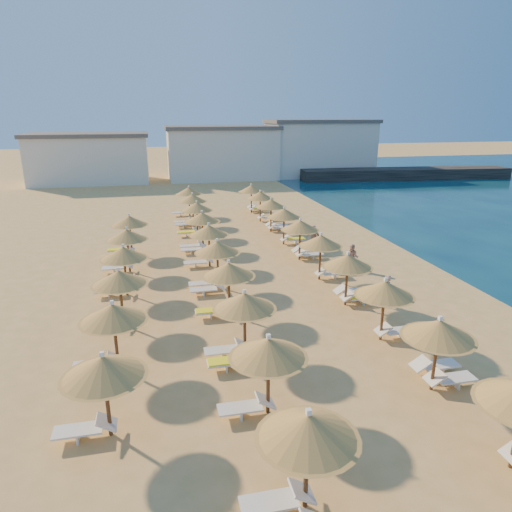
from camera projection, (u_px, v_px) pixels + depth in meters
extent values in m
plane|color=#E3A863|center=(299.00, 302.00, 22.96)|extent=(220.00, 220.00, 0.00)
cube|color=black|center=(405.00, 174.00, 64.88)|extent=(30.24, 6.66, 1.50)
cube|color=silver|center=(90.00, 160.00, 61.04)|extent=(15.00, 8.00, 6.00)
cube|color=#59514C|center=(87.00, 135.00, 60.06)|extent=(15.60, 8.48, 0.50)
cube|color=silver|center=(222.00, 154.00, 64.64)|extent=(15.00, 8.00, 6.80)
cube|color=#59514C|center=(221.00, 128.00, 63.54)|extent=(15.60, 8.48, 0.50)
cube|color=silver|center=(319.00, 149.00, 68.06)|extent=(15.00, 8.00, 7.60)
cube|color=#59514C|center=(321.00, 121.00, 66.84)|extent=(15.60, 8.48, 0.50)
cylinder|color=brown|center=(435.00, 361.00, 15.42)|extent=(0.12, 0.12, 2.24)
cone|color=#A47B2F|center=(439.00, 329.00, 15.06)|extent=(2.30, 2.30, 0.64)
cone|color=#A47B2F|center=(438.00, 336.00, 15.14)|extent=(2.48, 2.48, 0.12)
cube|color=white|center=(440.00, 318.00, 14.95)|extent=(0.12, 0.12, 0.14)
cylinder|color=brown|center=(382.00, 315.00, 18.87)|extent=(0.12, 0.12, 2.24)
cone|color=#A47B2F|center=(385.00, 288.00, 18.51)|extent=(2.30, 2.30, 0.64)
cone|color=#A47B2F|center=(384.00, 294.00, 18.59)|extent=(2.48, 2.48, 0.12)
cube|color=white|center=(386.00, 279.00, 18.40)|extent=(0.12, 0.12, 0.14)
cylinder|color=brown|center=(346.00, 284.00, 22.32)|extent=(0.12, 0.12, 2.24)
cone|color=#A47B2F|center=(348.00, 261.00, 21.96)|extent=(2.30, 2.30, 0.64)
cone|color=#A47B2F|center=(348.00, 266.00, 22.04)|extent=(2.48, 2.48, 0.12)
cube|color=white|center=(348.00, 253.00, 21.85)|extent=(0.12, 0.12, 0.14)
cylinder|color=brown|center=(320.00, 261.00, 25.77)|extent=(0.12, 0.12, 2.24)
cone|color=#A47B2F|center=(321.00, 240.00, 25.41)|extent=(2.30, 2.30, 0.64)
cone|color=#A47B2F|center=(321.00, 245.00, 25.49)|extent=(2.48, 2.48, 0.12)
cube|color=white|center=(321.00, 234.00, 25.30)|extent=(0.12, 0.12, 0.14)
cylinder|color=brown|center=(300.00, 243.00, 29.22)|extent=(0.12, 0.12, 2.24)
cone|color=#A47B2F|center=(300.00, 225.00, 28.86)|extent=(2.30, 2.30, 0.64)
cone|color=#A47B2F|center=(300.00, 229.00, 28.94)|extent=(2.48, 2.48, 0.12)
cube|color=white|center=(300.00, 219.00, 28.75)|extent=(0.12, 0.12, 0.14)
cylinder|color=brown|center=(284.00, 229.00, 32.67)|extent=(0.12, 0.12, 2.24)
cone|color=#A47B2F|center=(284.00, 213.00, 32.31)|extent=(2.30, 2.30, 0.64)
cone|color=#A47B2F|center=(284.00, 217.00, 32.39)|extent=(2.48, 2.48, 0.12)
cube|color=white|center=(284.00, 208.00, 32.20)|extent=(0.12, 0.12, 0.14)
cylinder|color=brown|center=(271.00, 218.00, 36.12)|extent=(0.12, 0.12, 2.24)
cone|color=#A47B2F|center=(271.00, 203.00, 35.76)|extent=(2.30, 2.30, 0.64)
cone|color=#A47B2F|center=(271.00, 206.00, 35.84)|extent=(2.48, 2.48, 0.12)
cube|color=white|center=(271.00, 198.00, 35.65)|extent=(0.12, 0.12, 0.14)
cylinder|color=brown|center=(260.00, 209.00, 39.57)|extent=(0.12, 0.12, 2.24)
cone|color=#A47B2F|center=(260.00, 195.00, 39.21)|extent=(2.30, 2.30, 0.64)
cone|color=#A47B2F|center=(260.00, 198.00, 39.29)|extent=(2.48, 2.48, 0.12)
cube|color=white|center=(260.00, 191.00, 39.10)|extent=(0.12, 0.12, 0.14)
cylinder|color=brown|center=(251.00, 201.00, 43.02)|extent=(0.12, 0.12, 2.24)
cone|color=#A47B2F|center=(251.00, 188.00, 42.66)|extent=(2.30, 2.30, 0.64)
cone|color=#A47B2F|center=(251.00, 191.00, 42.74)|extent=(2.48, 2.48, 0.12)
cube|color=white|center=(251.00, 184.00, 42.55)|extent=(0.12, 0.12, 0.14)
cylinder|color=brown|center=(306.00, 469.00, 10.76)|extent=(0.12, 0.12, 2.24)
cone|color=#A47B2F|center=(308.00, 426.00, 10.40)|extent=(2.30, 2.30, 0.64)
cone|color=#A47B2F|center=(308.00, 436.00, 10.48)|extent=(2.48, 2.48, 0.12)
cube|color=white|center=(309.00, 412.00, 10.28)|extent=(0.12, 0.12, 0.14)
cylinder|color=brown|center=(268.00, 382.00, 14.21)|extent=(0.12, 0.12, 2.24)
cone|color=#A47B2F|center=(268.00, 348.00, 13.85)|extent=(2.30, 2.30, 0.64)
cone|color=#A47B2F|center=(268.00, 355.00, 13.93)|extent=(2.48, 2.48, 0.12)
cube|color=white|center=(268.00, 336.00, 13.73)|extent=(0.12, 0.12, 0.14)
cylinder|color=brown|center=(245.00, 329.00, 17.66)|extent=(0.12, 0.12, 2.24)
cone|color=#A47B2F|center=(245.00, 301.00, 17.30)|extent=(2.30, 2.30, 0.64)
cone|color=#A47B2F|center=(245.00, 307.00, 17.38)|extent=(2.48, 2.48, 0.12)
cube|color=white|center=(244.00, 291.00, 17.18)|extent=(0.12, 0.12, 0.14)
cylinder|color=brown|center=(229.00, 294.00, 21.11)|extent=(0.12, 0.12, 2.24)
cone|color=#A47B2F|center=(229.00, 269.00, 20.75)|extent=(2.30, 2.30, 0.64)
cone|color=#A47B2F|center=(229.00, 275.00, 20.83)|extent=(2.48, 2.48, 0.12)
cube|color=white|center=(228.00, 261.00, 20.63)|extent=(0.12, 0.12, 0.14)
cylinder|color=brown|center=(218.00, 268.00, 24.56)|extent=(0.12, 0.12, 2.24)
cone|color=#A47B2F|center=(217.00, 247.00, 24.20)|extent=(2.30, 2.30, 0.64)
cone|color=#A47B2F|center=(217.00, 252.00, 24.28)|extent=(2.48, 2.48, 0.12)
cube|color=white|center=(217.00, 240.00, 24.08)|extent=(0.12, 0.12, 0.14)
cylinder|color=brown|center=(209.00, 249.00, 28.01)|extent=(0.12, 0.12, 2.24)
cone|color=#A47B2F|center=(209.00, 230.00, 27.65)|extent=(2.30, 2.30, 0.64)
cone|color=#A47B2F|center=(209.00, 234.00, 27.73)|extent=(2.48, 2.48, 0.12)
cube|color=white|center=(208.00, 224.00, 27.53)|extent=(0.12, 0.12, 0.14)
cylinder|color=brown|center=(203.00, 234.00, 31.46)|extent=(0.12, 0.12, 2.24)
cone|color=#A47B2F|center=(202.00, 217.00, 31.10)|extent=(2.30, 2.30, 0.64)
cone|color=#A47B2F|center=(202.00, 221.00, 31.18)|extent=(2.48, 2.48, 0.12)
cube|color=white|center=(202.00, 211.00, 30.98)|extent=(0.12, 0.12, 0.14)
cylinder|color=brown|center=(197.00, 222.00, 34.91)|extent=(0.12, 0.12, 2.24)
cone|color=#A47B2F|center=(197.00, 206.00, 34.55)|extent=(2.30, 2.30, 0.64)
cone|color=#A47B2F|center=(197.00, 210.00, 34.63)|extent=(2.48, 2.48, 0.12)
cube|color=white|center=(197.00, 201.00, 34.43)|extent=(0.12, 0.12, 0.14)
cylinder|color=brown|center=(193.00, 212.00, 38.36)|extent=(0.12, 0.12, 2.24)
cone|color=#A47B2F|center=(192.00, 198.00, 38.00)|extent=(2.30, 2.30, 0.64)
cone|color=#A47B2F|center=(193.00, 201.00, 38.08)|extent=(2.48, 2.48, 0.12)
cube|color=white|center=(192.00, 193.00, 37.88)|extent=(0.12, 0.12, 0.14)
cylinder|color=brown|center=(189.00, 204.00, 41.81)|extent=(0.12, 0.12, 2.24)
cone|color=#A47B2F|center=(189.00, 191.00, 41.45)|extent=(2.30, 2.30, 0.64)
cone|color=#A47B2F|center=(189.00, 194.00, 41.53)|extent=(2.48, 2.48, 0.12)
cube|color=white|center=(189.00, 186.00, 41.33)|extent=(0.12, 0.12, 0.14)
cylinder|color=brown|center=(107.00, 402.00, 13.20)|extent=(0.12, 0.12, 2.24)
cone|color=#A47B2F|center=(103.00, 366.00, 12.84)|extent=(2.30, 2.30, 0.64)
cone|color=#A47B2F|center=(104.00, 374.00, 12.92)|extent=(2.48, 2.48, 0.12)
cube|color=white|center=(102.00, 354.00, 12.73)|extent=(0.12, 0.12, 0.14)
cylinder|color=brown|center=(116.00, 342.00, 16.65)|extent=(0.12, 0.12, 2.24)
cone|color=#A47B2F|center=(113.00, 312.00, 16.29)|extent=(2.30, 2.30, 0.64)
cone|color=#A47B2F|center=(114.00, 319.00, 16.37)|extent=(2.48, 2.48, 0.12)
cube|color=white|center=(112.00, 302.00, 16.18)|extent=(0.12, 0.12, 0.14)
cylinder|color=brown|center=(122.00, 303.00, 20.10)|extent=(0.12, 0.12, 2.24)
cone|color=#A47B2F|center=(119.00, 277.00, 19.74)|extent=(2.30, 2.30, 0.64)
cone|color=#A47B2F|center=(120.00, 283.00, 19.82)|extent=(2.48, 2.48, 0.12)
cube|color=white|center=(118.00, 269.00, 19.63)|extent=(0.12, 0.12, 0.14)
cylinder|color=brown|center=(126.00, 275.00, 23.55)|extent=(0.12, 0.12, 2.24)
cone|color=#A47B2F|center=(124.00, 253.00, 23.19)|extent=(2.30, 2.30, 0.64)
cone|color=#A47B2F|center=(124.00, 258.00, 23.27)|extent=(2.48, 2.48, 0.12)
cube|color=white|center=(123.00, 245.00, 23.08)|extent=(0.12, 0.12, 0.14)
cylinder|color=brown|center=(129.00, 254.00, 27.00)|extent=(0.12, 0.12, 2.24)
cone|color=#A47B2F|center=(127.00, 235.00, 26.64)|extent=(2.30, 2.30, 0.64)
cone|color=#A47B2F|center=(127.00, 239.00, 26.72)|extent=(2.48, 2.48, 0.12)
cube|color=white|center=(126.00, 228.00, 26.53)|extent=(0.12, 0.12, 0.14)
cylinder|color=brown|center=(131.00, 238.00, 30.45)|extent=(0.12, 0.12, 2.24)
cone|color=#A47B2F|center=(129.00, 220.00, 30.09)|extent=(2.30, 2.30, 0.64)
cone|color=#A47B2F|center=(130.00, 224.00, 30.17)|extent=(2.48, 2.48, 0.12)
cube|color=white|center=(129.00, 215.00, 29.98)|extent=(0.12, 0.12, 0.14)
cube|color=silver|center=(269.00, 502.00, 10.81)|extent=(1.40, 0.63, 0.06)
cube|color=silver|center=(269.00, 507.00, 10.86)|extent=(0.06, 0.56, 0.32)
cube|color=silver|center=(302.00, 491.00, 10.94)|extent=(0.58, 0.63, 0.40)
cube|color=silver|center=(455.00, 378.00, 15.85)|extent=(1.40, 0.63, 0.06)
cube|color=silver|center=(454.00, 382.00, 15.90)|extent=(0.06, 0.56, 0.32)
cube|color=silver|center=(435.00, 377.00, 15.64)|extent=(0.58, 0.63, 0.40)
cube|color=silver|center=(440.00, 365.00, 16.69)|extent=(1.40, 0.63, 0.06)
cube|color=silver|center=(439.00, 368.00, 16.74)|extent=(0.06, 0.56, 0.32)
cube|color=silver|center=(420.00, 364.00, 16.48)|extent=(0.58, 0.63, 0.40)
cube|color=silver|center=(240.00, 408.00, 14.26)|extent=(1.40, 0.63, 0.06)
cube|color=silver|center=(240.00, 412.00, 14.31)|extent=(0.06, 0.56, 0.32)
cube|color=silver|center=(265.00, 400.00, 14.39)|extent=(0.58, 0.63, 0.40)
cube|color=silver|center=(400.00, 330.00, 19.30)|extent=(1.40, 0.63, 0.06)
cube|color=silver|center=(400.00, 334.00, 19.35)|extent=(0.06, 0.56, 0.32)
cube|color=silver|center=(383.00, 329.00, 19.09)|extent=(0.58, 0.63, 0.40)
cube|color=silver|center=(222.00, 350.00, 17.71)|extent=(1.40, 0.63, 0.06)
cube|color=silver|center=(222.00, 354.00, 17.76)|extent=(0.06, 0.56, 0.32)
cube|color=silver|center=(243.00, 345.00, 17.84)|extent=(0.58, 0.63, 0.40)
cube|color=silver|center=(226.00, 362.00, 16.87)|extent=(1.40, 0.63, 0.06)
cube|color=silver|center=(226.00, 366.00, 16.92)|extent=(0.06, 0.56, 0.32)
cube|color=silver|center=(247.00, 356.00, 17.00)|extent=(0.58, 0.63, 0.40)
cube|color=#F6F219|center=(226.00, 361.00, 16.86)|extent=(1.34, 0.58, 0.05)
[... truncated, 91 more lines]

